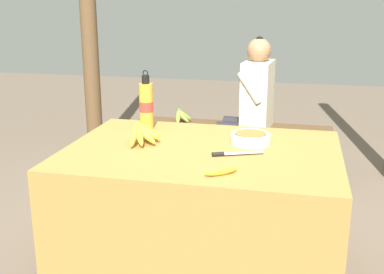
{
  "coord_description": "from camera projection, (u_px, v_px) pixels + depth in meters",
  "views": [
    {
      "loc": [
        0.43,
        -2.11,
        1.38
      ],
      "look_at": [
        -0.06,
        0.05,
        0.73
      ],
      "focal_mm": 45.0,
      "sensor_mm": 36.0,
      "label": 1
    }
  ],
  "objects": [
    {
      "name": "market_counter",
      "position": [
        201.0,
        216.0,
        2.36
      ],
      "size": [
        1.28,
        0.91,
        0.69
      ],
      "color": "olive",
      "rests_on": "ground_plane"
    },
    {
      "name": "banana_bunch_ripe",
      "position": [
        143.0,
        132.0,
        2.35
      ],
      "size": [
        0.15,
        0.27,
        0.12
      ],
      "color": "#4C381E",
      "rests_on": "market_counter"
    },
    {
      "name": "serving_bowl",
      "position": [
        250.0,
        137.0,
        2.34
      ],
      "size": [
        0.19,
        0.19,
        0.05
      ],
      "color": "white",
      "rests_on": "market_counter"
    },
    {
      "name": "water_bottle",
      "position": [
        146.0,
        105.0,
        2.57
      ],
      "size": [
        0.07,
        0.07,
        0.32
      ],
      "color": "gold",
      "rests_on": "market_counter"
    },
    {
      "name": "loose_banana_front",
      "position": [
        221.0,
        171.0,
        1.93
      ],
      "size": [
        0.14,
        0.12,
        0.03
      ],
      "rotation": [
        0.0,
        0.0,
        0.67
      ],
      "color": "yellow",
      "rests_on": "market_counter"
    },
    {
      "name": "knife",
      "position": [
        230.0,
        153.0,
        2.16
      ],
      "size": [
        0.23,
        0.11,
        0.02
      ],
      "rotation": [
        0.0,
        0.0,
        0.4
      ],
      "color": "#BCBCC1",
      "rests_on": "market_counter"
    },
    {
      "name": "wooden_bench",
      "position": [
        231.0,
        134.0,
        3.79
      ],
      "size": [
        1.55,
        0.32,
        0.41
      ],
      "color": "brown",
      "rests_on": "ground_plane"
    },
    {
      "name": "seated_vendor",
      "position": [
        251.0,
        100.0,
        3.65
      ],
      "size": [
        0.42,
        0.4,
        1.1
      ],
      "rotation": [
        0.0,
        0.0,
        3.05
      ],
      "color": "#232328",
      "rests_on": "ground_plane"
    },
    {
      "name": "banana_bunch_green",
      "position": [
        181.0,
        116.0,
        3.85
      ],
      "size": [
        0.13,
        0.25,
        0.13
      ],
      "color": "#4C381E",
      "rests_on": "wooden_bench"
    },
    {
      "name": "support_post_near",
      "position": [
        87.0,
        2.0,
        4.02
      ],
      "size": [
        0.14,
        0.14,
        2.68
      ],
      "color": "brown",
      "rests_on": "ground_plane"
    }
  ]
}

